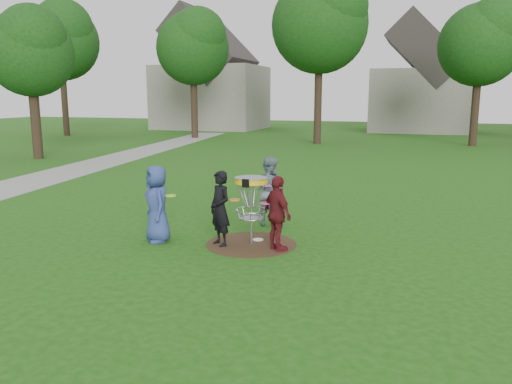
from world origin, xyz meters
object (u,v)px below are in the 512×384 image
(player_maroon, at_px, (278,214))
(player_black, at_px, (220,209))
(player_blue, at_px, (157,204))
(player_grey, at_px, (269,191))
(disc_golf_basket, at_px, (251,194))

(player_maroon, bearing_deg, player_black, 42.82)
(player_blue, bearing_deg, player_grey, 94.20)
(player_grey, distance_m, disc_golf_basket, 1.54)
(player_maroon, relative_size, disc_golf_basket, 1.04)
(player_grey, bearing_deg, disc_golf_basket, 112.30)
(player_blue, bearing_deg, player_maroon, 50.19)
(disc_golf_basket, bearing_deg, player_maroon, -22.30)
(player_blue, height_order, player_grey, player_grey)
(player_maroon, bearing_deg, player_grey, -25.84)
(player_blue, height_order, player_black, player_blue)
(player_grey, relative_size, disc_golf_basket, 1.14)
(player_blue, xyz_separation_m, player_maroon, (2.46, 0.14, -0.05))
(player_black, bearing_deg, player_maroon, 35.74)
(player_maroon, xyz_separation_m, disc_golf_basket, (-0.61, 0.25, 0.30))
(player_blue, xyz_separation_m, player_black, (1.30, 0.14, -0.04))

